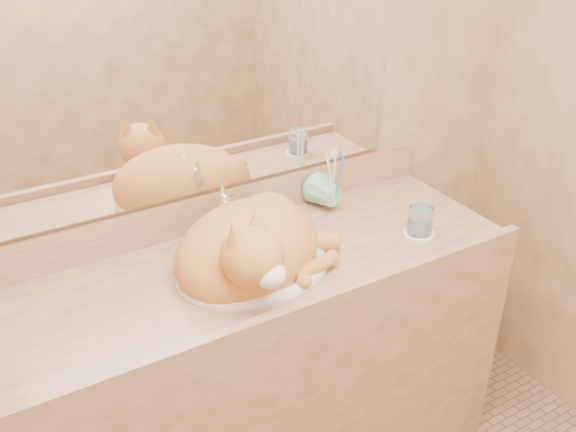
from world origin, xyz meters
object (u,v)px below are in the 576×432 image
sink_basin (252,250)px  vanity_counter (253,377)px  soap_dispenser (272,206)px  toothbrush_cup (334,199)px  cat (251,246)px  water_glass (420,220)px

sink_basin → vanity_counter: bearing=81.7°
soap_dispenser → vanity_counter: bearing=-122.7°
sink_basin → toothbrush_cup: size_ratio=3.97×
sink_basin → cat: 0.02m
soap_dispenser → water_glass: size_ratio=1.82×
vanity_counter → cat: size_ratio=3.35×
water_glass → toothbrush_cup: bearing=120.1°
vanity_counter → water_glass: 0.73m
sink_basin → toothbrush_cup: 0.42m
sink_basin → soap_dispenser: soap_dispenser is taller
sink_basin → cat: cat is taller
soap_dispenser → toothbrush_cup: size_ratio=1.46×
vanity_counter → sink_basin: sink_basin is taller
toothbrush_cup → vanity_counter: bearing=-159.9°
soap_dispenser → sink_basin: bearing=-118.9°
sink_basin → water_glass: (0.54, -0.09, -0.01)m
cat → soap_dispenser: size_ratio=2.93×
soap_dispenser → cat: bearing=-119.1°
vanity_counter → sink_basin: (0.00, -0.02, 0.49)m
cat → toothbrush_cup: (0.39, 0.17, -0.03)m
water_glass → soap_dispenser: bearing=144.6°
water_glass → vanity_counter: bearing=168.4°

